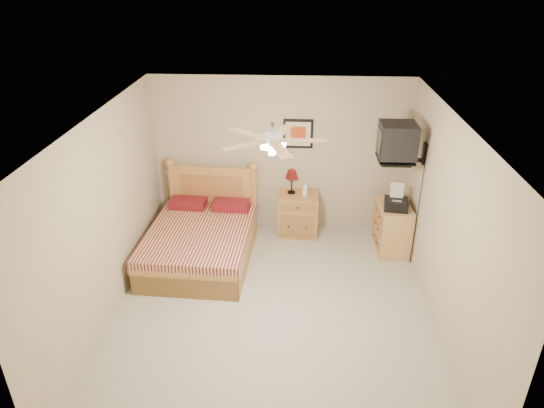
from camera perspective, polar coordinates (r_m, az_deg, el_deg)
The scene contains 17 objects.
floor at distance 6.35m, azimuth 0.14°, elevation -12.37°, with size 4.50×4.50×0.00m, color #9E9A8F.
ceiling at distance 5.15m, azimuth 0.17°, elevation 9.74°, with size 4.00×4.50×0.04m, color white.
wall_back at distance 7.69m, azimuth 1.00°, elevation 5.73°, with size 4.00×0.04×2.50m, color tan.
wall_front at distance 3.85m, azimuth -1.63°, elevation -19.06°, with size 4.00×0.04×2.50m, color tan.
wall_left at distance 6.07m, azimuth -19.07°, elevation -1.86°, with size 0.04×4.50×2.50m, color tan.
wall_right at distance 5.91m, azimuth 19.94°, elevation -2.83°, with size 0.04×4.50×2.50m, color tan.
bed at distance 7.06m, azimuth -8.60°, elevation -2.29°, with size 1.44×1.90×1.23m, color #AE7C35, non-canonical shape.
nightstand at distance 7.83m, azimuth 3.08°, elevation -1.15°, with size 0.64×0.48×0.69m, color #A16333.
table_lamp at distance 7.65m, azimuth 2.32°, elevation 2.67°, with size 0.21×0.21×0.39m, color #5D1310, non-canonical shape.
lotion_bottle at distance 7.59m, azimuth 3.93°, elevation 1.70°, with size 0.09×0.09×0.22m, color white.
framed_picture at distance 7.54m, azimuth 3.08°, elevation 8.26°, with size 0.46×0.04×0.46m, color black.
dresser at distance 7.55m, azimuth 13.98°, elevation -2.77°, with size 0.45×0.65×0.77m, color tan.
fax_machine at distance 7.21m, azimuth 14.48°, elevation 0.75°, with size 0.34×0.36×0.36m, color black, non-canonical shape.
magazine_lower at distance 7.59m, azimuth 13.93°, elevation 0.77°, with size 0.22×0.29×0.03m, color beige.
magazine_upper at distance 7.61m, azimuth 13.90°, elevation 1.05°, with size 0.19×0.26×0.02m, color gray.
wall_tv at distance 6.80m, azimuth 15.74°, elevation 6.90°, with size 0.56×0.46×0.58m, color black, non-canonical shape.
ceiling_fan at distance 5.00m, azimuth 0.05°, elevation 7.54°, with size 1.14×1.14×0.28m, color silver, non-canonical shape.
Camera 1 is at (0.24, -4.92, 4.01)m, focal length 32.00 mm.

